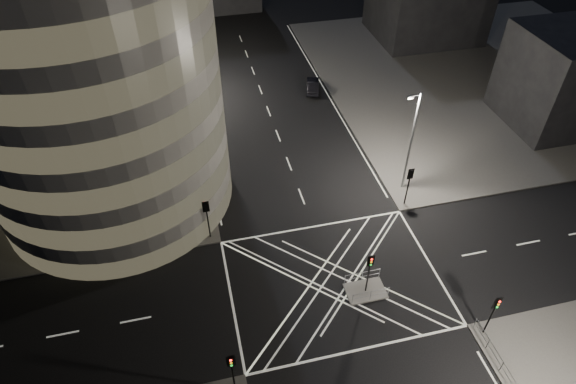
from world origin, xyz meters
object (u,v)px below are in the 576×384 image
object	(u,v)px
traffic_signal_fr	(409,180)
traffic_signal_island	(370,267)
traffic_signal_nl	(232,367)
central_island	(365,291)
street_lamp_left_near	(189,150)
sedan	(313,86)
street_lamp_right_far	(411,140)
traffic_signal_nr	(494,309)
traffic_signal_fl	(207,213)
street_lamp_left_far	(176,56)

from	to	relation	value
traffic_signal_fr	traffic_signal_island	distance (m)	10.73
traffic_signal_nl	traffic_signal_island	distance (m)	12.03
central_island	street_lamp_left_near	size ratio (longest dim) A/B	0.30
sedan	traffic_signal_fr	bearing A→B (deg)	112.73
traffic_signal_island	street_lamp_left_near	distance (m)	17.89
traffic_signal_island	sedan	distance (m)	30.19
traffic_signal_fr	street_lamp_right_far	world-z (taller)	street_lamp_right_far
traffic_signal_fr	traffic_signal_island	size ratio (longest dim) A/B	1.00
street_lamp_left_near	central_island	bearing A→B (deg)	-49.73
central_island	traffic_signal_island	bearing A→B (deg)	0.00
traffic_signal_fr	sedan	xyz separation A→B (m)	(-2.61, 21.52, -2.23)
central_island	traffic_signal_nr	bearing A→B (deg)	-37.93
traffic_signal_nr	sedan	world-z (taller)	traffic_signal_nr
traffic_signal_fl	sedan	size ratio (longest dim) A/B	0.96
traffic_signal_island	street_lamp_right_far	size ratio (longest dim) A/B	0.40
traffic_signal_nl	street_lamp_right_far	distance (m)	24.27
traffic_signal_fl	traffic_signal_nl	bearing A→B (deg)	-90.00
traffic_signal_island	central_island	bearing A→B (deg)	0.00
traffic_signal_fr	street_lamp_left_near	size ratio (longest dim) A/B	0.40
traffic_signal_island	traffic_signal_nr	bearing A→B (deg)	-37.93
traffic_signal_fl	traffic_signal_nr	xyz separation A→B (m)	(17.60, -13.60, 0.00)
traffic_signal_island	sedan	xyz separation A→B (m)	(4.19, 29.82, -2.23)
central_island	traffic_signal_nr	xyz separation A→B (m)	(6.80, -5.30, 2.84)
traffic_signal_nr	sedan	size ratio (longest dim) A/B	0.96
traffic_signal_nl	traffic_signal_nr	bearing A→B (deg)	0.00
traffic_signal_nl	traffic_signal_fr	size ratio (longest dim) A/B	1.00
traffic_signal_nr	street_lamp_left_near	distance (m)	26.32
traffic_signal_fr	traffic_signal_island	xyz separation A→B (m)	(-6.80, -8.30, 0.00)
traffic_signal_fr	sedan	bearing A→B (deg)	96.93
traffic_signal_fr	street_lamp_left_near	world-z (taller)	street_lamp_left_near
traffic_signal_fr	traffic_signal_island	bearing A→B (deg)	-129.33
traffic_signal_fl	traffic_signal_nr	distance (m)	22.24
street_lamp_left_far	sedan	world-z (taller)	street_lamp_left_far
traffic_signal_nl	street_lamp_right_far	size ratio (longest dim) A/B	0.40
street_lamp_left_near	street_lamp_right_far	xyz separation A→B (m)	(18.87, -3.00, 0.00)
traffic_signal_fl	sedan	world-z (taller)	traffic_signal_fl
street_lamp_right_far	traffic_signal_island	bearing A→B (deg)	-125.30
sedan	traffic_signal_nr	bearing A→B (deg)	110.06
central_island	traffic_signal_nl	size ratio (longest dim) A/B	0.75
central_island	traffic_signal_nl	distance (m)	12.36
central_island	traffic_signal_fl	world-z (taller)	traffic_signal_fl
traffic_signal_nr	traffic_signal_fl	bearing A→B (deg)	142.31
street_lamp_right_far	central_island	bearing A→B (deg)	-125.30
central_island	street_lamp_left_far	world-z (taller)	street_lamp_left_far
street_lamp_left_far	sedan	distance (m)	16.44
traffic_signal_island	street_lamp_left_far	world-z (taller)	street_lamp_left_far
traffic_signal_fl	sedan	distance (m)	26.32
sedan	traffic_signal_fl	bearing A→B (deg)	70.95
street_lamp_right_far	sedan	bearing A→B (deg)	99.55
central_island	traffic_signal_fr	distance (m)	11.10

